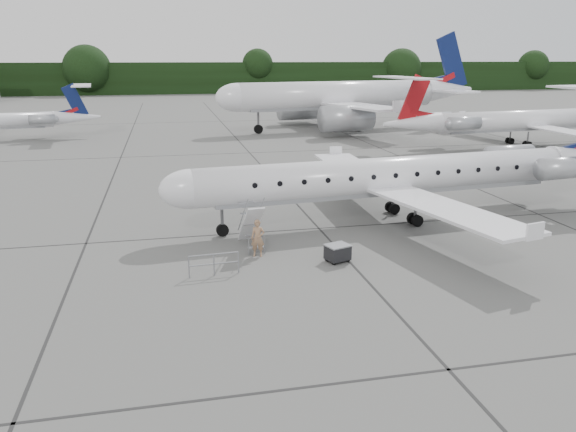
{
  "coord_description": "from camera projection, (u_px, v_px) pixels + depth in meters",
  "views": [
    {
      "loc": [
        -13.82,
        -23.2,
        9.36
      ],
      "look_at": [
        -8.54,
        1.09,
        2.3
      ],
      "focal_mm": 35.0,
      "sensor_mm": 36.0,
      "label": 1
    }
  ],
  "objects": [
    {
      "name": "ground",
      "position": [
        465.0,
        257.0,
        27.18
      ],
      "size": [
        320.0,
        320.0,
        0.0
      ],
      "primitive_type": "plane",
      "color": "slate",
      "rests_on": "ground"
    },
    {
      "name": "treeline",
      "position": [
        216.0,
        78.0,
        148.29
      ],
      "size": [
        260.0,
        4.0,
        8.0
      ],
      "primitive_type": "cube",
      "color": "black",
      "rests_on": "ground"
    },
    {
      "name": "main_regional_jet",
      "position": [
        390.0,
        157.0,
        32.29
      ],
      "size": [
        31.39,
        23.96,
        7.56
      ],
      "primitive_type": null,
      "rotation": [
        0.0,
        0.0,
        0.1
      ],
      "color": "white",
      "rests_on": "ground"
    },
    {
      "name": "airstair",
      "position": [
        251.0,
        225.0,
        28.28
      ],
      "size": [
        1.08,
        2.47,
        2.37
      ],
      "primitive_type": null,
      "rotation": [
        0.0,
        0.0,
        0.1
      ],
      "color": "white",
      "rests_on": "ground"
    },
    {
      "name": "passenger",
      "position": [
        258.0,
        238.0,
        27.12
      ],
      "size": [
        0.76,
        0.6,
        1.83
      ],
      "primitive_type": "imported",
      "rotation": [
        0.0,
        0.0,
        -0.27
      ],
      "color": "#9A7354",
      "rests_on": "ground"
    },
    {
      "name": "safety_railing",
      "position": [
        214.0,
        265.0,
        24.8
      ],
      "size": [
        2.2,
        0.24,
        1.0
      ],
      "primitive_type": null,
      "rotation": [
        0.0,
        0.0,
        0.07
      ],
      "color": "gray",
      "rests_on": "ground"
    },
    {
      "name": "baggage_cart",
      "position": [
        338.0,
        253.0,
        26.51
      ],
      "size": [
        1.25,
        1.13,
        0.9
      ],
      "primitive_type": null,
      "rotation": [
        0.0,
        0.0,
        0.32
      ],
      "color": "black",
      "rests_on": "ground"
    },
    {
      "name": "bg_narrowbody",
      "position": [
        338.0,
        81.0,
        73.22
      ],
      "size": [
        38.71,
        30.62,
        12.59
      ],
      "primitive_type": null,
      "rotation": [
        0.0,
        0.0,
        0.16
      ],
      "color": "white",
      "rests_on": "ground"
    },
    {
      "name": "bg_regional_right",
      "position": [
        530.0,
        110.0,
        60.76
      ],
      "size": [
        31.05,
        23.87,
        7.6
      ],
      "primitive_type": null,
      "rotation": [
        0.0,
        0.0,
        3.25
      ],
      "color": "white",
      "rests_on": "ground"
    }
  ]
}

